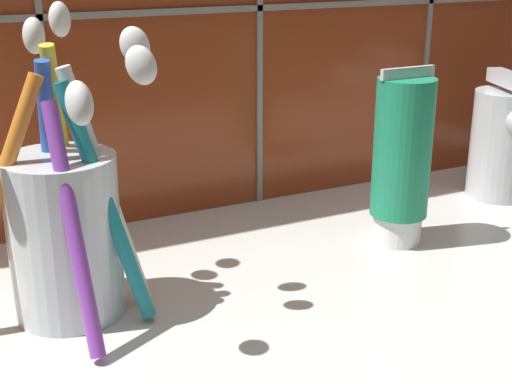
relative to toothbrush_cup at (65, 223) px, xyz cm
name	(u,v)px	position (x,y,z in cm)	size (l,w,h in cm)	color
sink_counter	(351,299)	(17.79, -4.82, -6.99)	(70.76, 36.76, 2.00)	silver
toothbrush_cup	(65,223)	(0.00, 0.00, 0.00)	(14.76, 13.93, 18.80)	silver
toothpaste_tube	(402,159)	(25.08, 0.08, 0.70)	(4.56, 4.34, 13.57)	white
sink_faucet	(506,140)	(39.58, 4.05, -0.57)	(6.24, 11.33, 11.31)	silver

